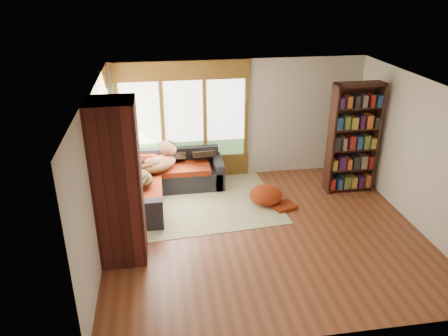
{
  "coord_description": "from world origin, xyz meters",
  "views": [
    {
      "loc": [
        -1.73,
        -6.44,
        4.21
      ],
      "look_at": [
        -0.6,
        0.76,
        0.95
      ],
      "focal_mm": 35.0,
      "sensor_mm": 36.0,
      "label": 1
    }
  ],
  "objects_px": {
    "area_rug": "(197,203)",
    "bookshelf": "(353,139)",
    "brick_chimney": "(118,184)",
    "dog_brindle": "(137,172)",
    "pouf": "(266,194)",
    "sectional_sofa": "(152,182)",
    "dog_tan": "(161,157)"
  },
  "relations": [
    {
      "from": "area_rug",
      "to": "brick_chimney",
      "type": "bearing_deg",
      "value": -129.76
    },
    {
      "from": "sectional_sofa",
      "to": "dog_tan",
      "type": "distance_m",
      "value": 0.55
    },
    {
      "from": "brick_chimney",
      "to": "dog_tan",
      "type": "bearing_deg",
      "value": 73.19
    },
    {
      "from": "bookshelf",
      "to": "dog_brindle",
      "type": "xyz_separation_m",
      "value": [
        -4.34,
        -0.08,
        -0.39
      ]
    },
    {
      "from": "sectional_sofa",
      "to": "pouf",
      "type": "distance_m",
      "value": 2.34
    },
    {
      "from": "area_rug",
      "to": "bookshelf",
      "type": "xyz_separation_m",
      "value": [
        3.22,
        0.12,
        1.14
      ]
    },
    {
      "from": "area_rug",
      "to": "pouf",
      "type": "bearing_deg",
      "value": -8.63
    },
    {
      "from": "sectional_sofa",
      "to": "bookshelf",
      "type": "relative_size",
      "value": 0.96
    },
    {
      "from": "brick_chimney",
      "to": "pouf",
      "type": "relative_size",
      "value": 3.97
    },
    {
      "from": "sectional_sofa",
      "to": "dog_brindle",
      "type": "xyz_separation_m",
      "value": [
        -0.25,
        -0.42,
        0.45
      ]
    },
    {
      "from": "dog_brindle",
      "to": "brick_chimney",
      "type": "bearing_deg",
      "value": 152.8
    },
    {
      "from": "sectional_sofa",
      "to": "pouf",
      "type": "height_order",
      "value": "sectional_sofa"
    },
    {
      "from": "dog_brindle",
      "to": "sectional_sofa",
      "type": "bearing_deg",
      "value": -50.52
    },
    {
      "from": "pouf",
      "to": "brick_chimney",
      "type": "bearing_deg",
      "value": -152.73
    },
    {
      "from": "dog_tan",
      "to": "dog_brindle",
      "type": "height_order",
      "value": "dog_tan"
    },
    {
      "from": "brick_chimney",
      "to": "area_rug",
      "type": "bearing_deg",
      "value": 50.24
    },
    {
      "from": "pouf",
      "to": "dog_brindle",
      "type": "relative_size",
      "value": 0.73
    },
    {
      "from": "area_rug",
      "to": "bookshelf",
      "type": "height_order",
      "value": "bookshelf"
    },
    {
      "from": "bookshelf",
      "to": "sectional_sofa",
      "type": "bearing_deg",
      "value": 175.26
    },
    {
      "from": "bookshelf",
      "to": "dog_tan",
      "type": "height_order",
      "value": "bookshelf"
    },
    {
      "from": "area_rug",
      "to": "dog_tan",
      "type": "height_order",
      "value": "dog_tan"
    },
    {
      "from": "brick_chimney",
      "to": "dog_brindle",
      "type": "xyz_separation_m",
      "value": [
        0.2,
        1.63,
        -0.54
      ]
    },
    {
      "from": "sectional_sofa",
      "to": "pouf",
      "type": "relative_size",
      "value": 3.36
    },
    {
      "from": "bookshelf",
      "to": "dog_tan",
      "type": "distance_m",
      "value": 3.92
    },
    {
      "from": "sectional_sofa",
      "to": "bookshelf",
      "type": "height_order",
      "value": "bookshelf"
    },
    {
      "from": "sectional_sofa",
      "to": "area_rug",
      "type": "height_order",
      "value": "sectional_sofa"
    },
    {
      "from": "brick_chimney",
      "to": "sectional_sofa",
      "type": "distance_m",
      "value": 2.32
    },
    {
      "from": "brick_chimney",
      "to": "pouf",
      "type": "xyz_separation_m",
      "value": [
        2.69,
        1.38,
        -1.11
      ]
    },
    {
      "from": "sectional_sofa",
      "to": "dog_brindle",
      "type": "height_order",
      "value": "dog_brindle"
    },
    {
      "from": "area_rug",
      "to": "pouf",
      "type": "relative_size",
      "value": 4.82
    },
    {
      "from": "brick_chimney",
      "to": "dog_brindle",
      "type": "distance_m",
      "value": 1.73
    },
    {
      "from": "area_rug",
      "to": "bookshelf",
      "type": "bearing_deg",
      "value": 2.1
    }
  ]
}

